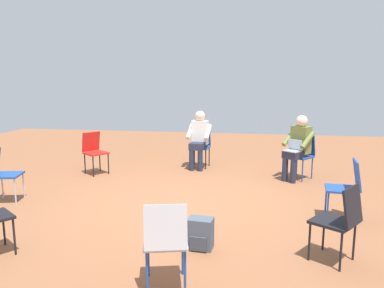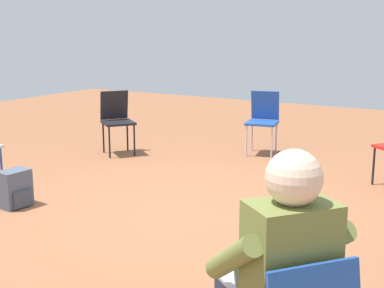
# 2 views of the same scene
# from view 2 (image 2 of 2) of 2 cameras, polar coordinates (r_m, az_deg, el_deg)

# --- Properties ---
(ground_plane) EXTENTS (15.46, 15.46, 0.00)m
(ground_plane) POSITION_cam_2_polar(r_m,az_deg,el_deg) (4.89, -2.18, -7.84)
(ground_plane) COLOR brown
(chair_northwest) EXTENTS (0.58, 0.57, 0.85)m
(chair_northwest) POSITION_cam_2_polar(r_m,az_deg,el_deg) (7.33, -8.04, 2.82)
(chair_northwest) COLOR black
(chair_northwest) RESTS_ON ground
(chair_north) EXTENTS (0.48, 0.51, 0.85)m
(chair_north) POSITION_cam_2_polar(r_m,az_deg,el_deg) (7.30, 7.60, 2.81)
(chair_north) COLOR #1E4799
(chair_north) RESTS_ON ground
(person_with_laptop) EXTENTS (0.64, 0.63, 1.24)m
(person_with_laptop) POSITION_cam_2_polar(r_m,az_deg,el_deg) (2.28, 9.08, -13.61)
(person_with_laptop) COLOR #23283D
(person_with_laptop) RESTS_ON ground
(backpack_near_laptop_user) EXTENTS (0.27, 0.30, 0.36)m
(backpack_near_laptop_user) POSITION_cam_2_polar(r_m,az_deg,el_deg) (5.40, -18.37, -4.76)
(backpack_near_laptop_user) COLOR #475160
(backpack_near_laptop_user) RESTS_ON ground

